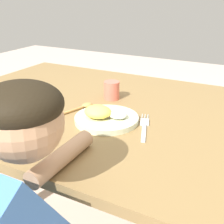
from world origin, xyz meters
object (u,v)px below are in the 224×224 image
fork (144,127)px  plate (105,117)px  drinking_cup (112,90)px  spoon (80,107)px

fork → plate: bearing=78.6°
drinking_cup → plate: bearing=-68.4°
spoon → drinking_cup: size_ratio=2.31×
spoon → drinking_cup: (0.05, 0.15, 0.03)m
fork → drinking_cup: (-0.22, 0.19, 0.03)m
plate → drinking_cup: bearing=111.6°
fork → spoon: size_ratio=1.15×
spoon → fork: bearing=-79.8°
plate → fork: size_ratio=1.11×
spoon → drinking_cup: 0.17m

